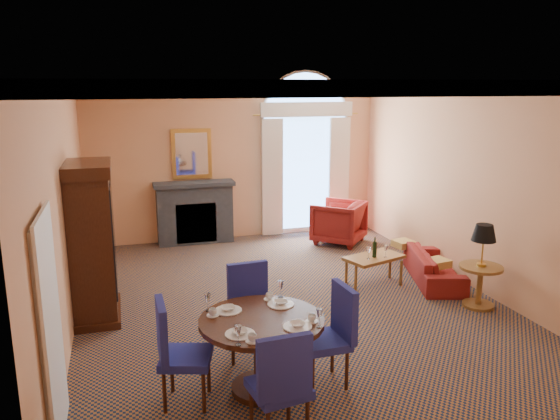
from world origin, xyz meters
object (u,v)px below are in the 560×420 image
object	(u,v)px
armoire	(92,244)
armchair	(339,222)
dining_table	(262,338)
side_table	(482,256)
sofa	(434,267)
coffee_table	(374,258)

from	to	relation	value
armoire	armchair	size ratio (longest dim) A/B	2.28
dining_table	side_table	size ratio (longest dim) A/B	1.08
sofa	armchair	world-z (taller)	armchair
coffee_table	side_table	distance (m)	1.68
armchair	coffee_table	size ratio (longest dim) A/B	0.90
armoire	dining_table	bearing A→B (deg)	-55.27
sofa	side_table	world-z (taller)	side_table
armoire	dining_table	xyz separation A→B (m)	(1.73, -2.50, -0.44)
dining_table	coffee_table	bearing A→B (deg)	45.17
armchair	coffee_table	xyz separation A→B (m)	(-0.36, -2.36, 0.01)
sofa	side_table	bearing A→B (deg)	-160.21
coffee_table	side_table	bearing A→B (deg)	-67.90
side_table	armchair	bearing A→B (deg)	101.16
dining_table	side_table	xyz separation A→B (m)	(3.59, 1.28, 0.16)
side_table	coffee_table	bearing A→B (deg)	130.45
dining_table	coffee_table	distance (m)	3.58
armoire	dining_table	world-z (taller)	armoire
armoire	sofa	distance (m)	5.33
dining_table	coffee_table	size ratio (longest dim) A/B	1.24
armoire	armchair	distance (m)	5.23
armoire	sofa	bearing A→B (deg)	-1.06
armchair	dining_table	bearing A→B (deg)	12.13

